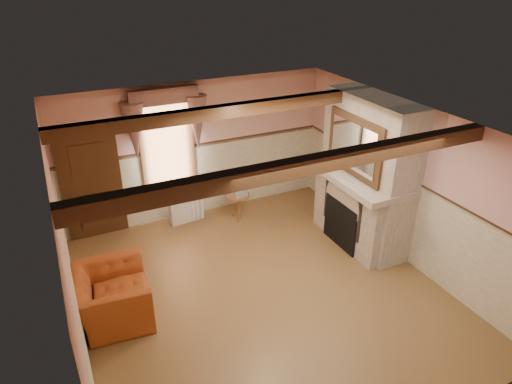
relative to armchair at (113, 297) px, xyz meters
name	(u,v)px	position (x,y,z in m)	size (l,w,h in m)	color
floor	(261,291)	(2.25, -0.39, -0.39)	(5.50, 6.00, 0.01)	brown
ceiling	(262,127)	(2.25, -0.39, 2.41)	(5.50, 6.00, 0.01)	silver
wall_back	(197,150)	(2.25, 2.61, 1.01)	(5.50, 0.02, 2.80)	#D39A92
wall_front	(399,356)	(2.25, -3.39, 1.01)	(5.50, 0.02, 2.80)	#D39A92
wall_left	(66,263)	(-0.50, -0.39, 1.01)	(0.02, 6.00, 2.80)	#D39A92
wall_right	(405,182)	(5.00, -0.39, 1.01)	(0.02, 6.00, 2.80)	#D39A92
wainscot	(261,253)	(2.25, -0.39, 0.36)	(5.50, 6.00, 1.50)	beige
chair_rail	(262,211)	(2.25, -0.39, 1.11)	(5.50, 6.00, 0.08)	black
firebox	(344,223)	(4.25, 0.21, 0.06)	(0.20, 0.95, 0.90)	black
armchair	(113,297)	(0.00, 0.00, 0.00)	(1.20, 1.05, 0.78)	#994219
side_table	(239,207)	(2.87, 1.94, -0.12)	(0.46, 0.46, 0.55)	brown
book_stack	(239,190)	(2.89, 1.96, 0.26)	(0.26, 0.32, 0.20)	#B7AD8C
radiator	(186,208)	(1.86, 2.31, -0.09)	(0.70, 0.18, 0.60)	silver
bowl	(360,172)	(4.49, 0.19, 1.07)	(0.32, 0.32, 0.08)	brown
mantel_clock	(334,153)	(4.49, 1.01, 1.13)	(0.14, 0.24, 0.20)	black
oil_lamp	(343,156)	(4.49, 0.74, 1.17)	(0.11, 0.11, 0.28)	#B37332
candle_red	(386,185)	(4.49, -0.48, 1.11)	(0.06, 0.06, 0.16)	#AB2815
jar_yellow	(378,181)	(4.49, -0.30, 1.09)	(0.06, 0.06, 0.12)	gold
fireplace	(368,173)	(4.67, 0.21, 1.01)	(0.85, 2.00, 2.80)	gray
mantel	(359,177)	(4.49, 0.21, 0.97)	(1.05, 2.05, 0.12)	gray
overmantel_mirror	(354,146)	(4.31, 0.21, 1.58)	(0.06, 1.44, 1.04)	silver
door	(92,186)	(0.15, 2.55, 0.66)	(1.10, 0.10, 2.10)	black
window	(167,143)	(1.65, 2.58, 1.26)	(1.06, 0.08, 2.02)	white
window_drapes	(165,115)	(1.65, 2.49, 1.86)	(1.30, 0.14, 1.40)	gray
ceiling_beam_front	(308,165)	(2.25, -1.59, 2.31)	(5.50, 0.18, 0.20)	black
ceiling_beam_back	(229,111)	(2.25, 0.81, 2.31)	(5.50, 0.18, 0.20)	black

